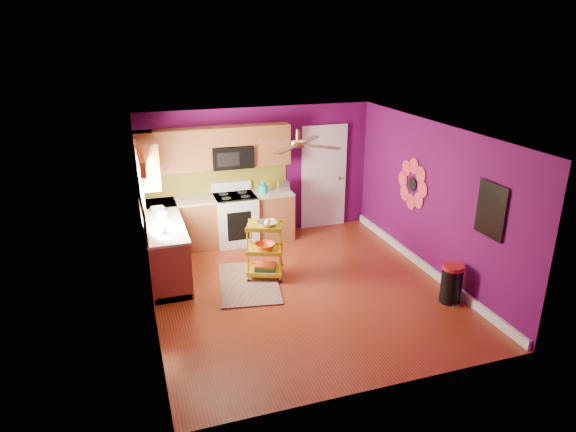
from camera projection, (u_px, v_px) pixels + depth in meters
name	position (u px, v px, depth m)	size (l,w,h in m)	color
ground	(301.00, 289.00, 8.08)	(5.00, 5.00, 0.00)	maroon
room_envelope	(304.00, 190.00, 7.52)	(4.54, 5.04, 2.52)	#54094C
lower_cabinets	(196.00, 233.00, 9.15)	(2.81, 2.31, 0.94)	brown
electric_range	(235.00, 218.00, 9.69)	(0.76, 0.66, 1.13)	white
upper_cabinetry	(194.00, 153.00, 9.03)	(2.80, 2.30, 1.26)	brown
left_window	(141.00, 178.00, 7.76)	(0.08, 1.35, 1.08)	white
panel_door	(324.00, 178.00, 10.32)	(0.95, 0.11, 2.15)	white
right_wall_art	(445.00, 195.00, 7.93)	(0.04, 2.74, 1.04)	black
ceiling_fan	(298.00, 143.00, 7.46)	(1.01, 1.01, 0.26)	#BF8C3F
shag_rug	(249.00, 283.00, 8.25)	(0.93, 1.51, 0.02)	black
rolling_cart	(265.00, 248.00, 8.27)	(0.68, 0.60, 1.03)	gold
trash_can	(451.00, 284.00, 7.62)	(0.38, 0.39, 0.60)	black
teal_kettle	(263.00, 188.00, 9.66)	(0.18, 0.18, 0.21)	#16AAA6
toaster	(283.00, 186.00, 9.78)	(0.22, 0.15, 0.18)	beige
soap_bottle_a	(164.00, 214.00, 8.33)	(0.09, 0.09, 0.19)	#EA3F72
soap_bottle_b	(159.00, 215.00, 8.31)	(0.13, 0.13, 0.16)	white
counter_dish	(157.00, 209.00, 8.72)	(0.24, 0.24, 0.06)	white
counter_cup	(162.00, 230.00, 7.76)	(0.14, 0.14, 0.11)	white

